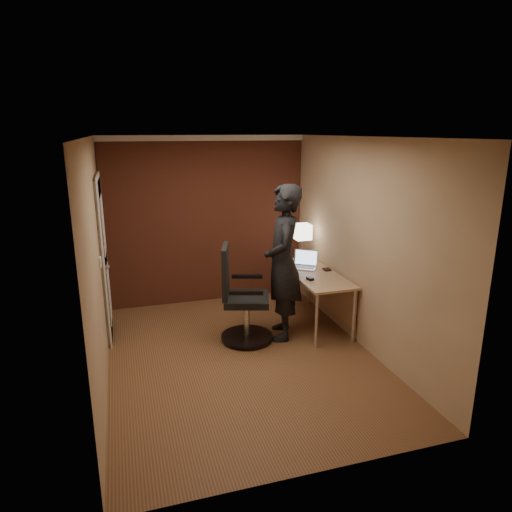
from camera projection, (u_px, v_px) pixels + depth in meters
The scene contains 8 objects.
room at pixel (193, 219), 6.35m from camera, with size 4.00×4.00×4.00m.
desk at pixel (318, 281), 6.15m from camera, with size 0.60×1.50×0.73m.
desk_lamp at pixel (302, 232), 6.57m from camera, with size 0.22×0.22×0.54m.
laptop at pixel (305, 263), 6.32m from camera, with size 0.42×0.40×0.23m.
mouse at pixel (310, 279), 5.79m from camera, with size 0.06×0.10×0.03m, color black.
wallet at pixel (327, 269), 6.19m from camera, with size 0.09×0.11×0.02m, color black.
office_chair at pixel (241, 301), 5.64m from camera, with size 0.68×0.75×1.20m.
person at pixel (283, 263), 5.65m from camera, with size 0.71×0.47×1.95m, color black.
Camera 1 is at (-1.24, -4.70, 2.57)m, focal length 32.00 mm.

